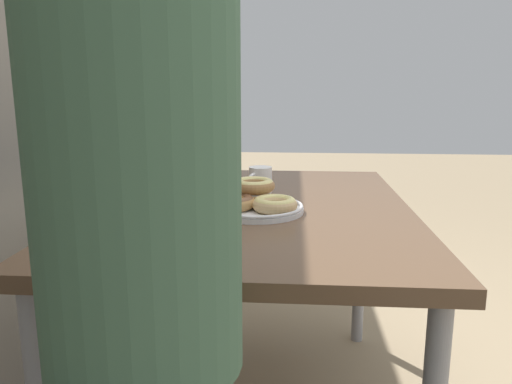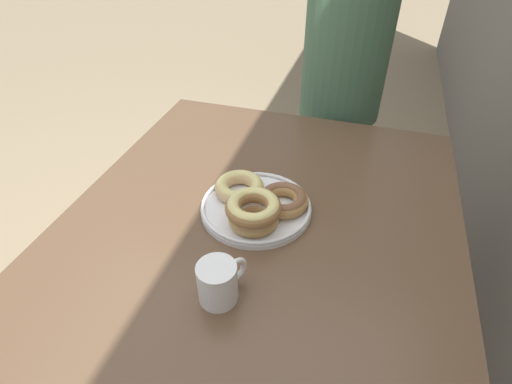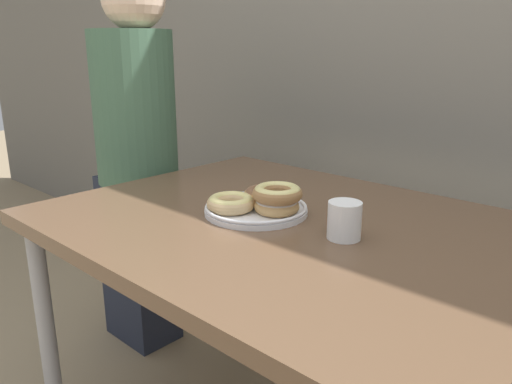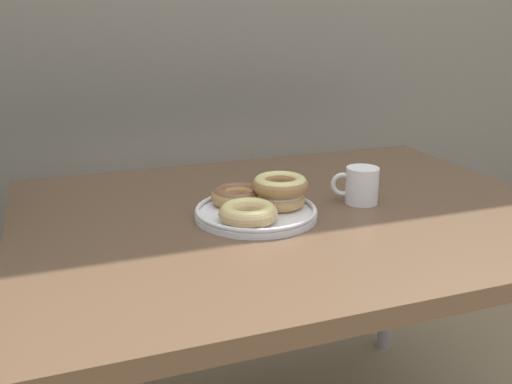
% 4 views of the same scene
% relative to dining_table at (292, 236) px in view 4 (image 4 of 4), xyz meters
% --- Properties ---
extents(dining_table, '(1.27, 0.97, 0.76)m').
position_rel_dining_table_xyz_m(dining_table, '(0.00, 0.00, 0.00)').
color(dining_table, brown).
rests_on(dining_table, ground_plane).
extents(donut_plate, '(0.29, 0.29, 0.09)m').
position_rel_dining_table_xyz_m(donut_plate, '(-0.09, -0.01, 0.10)').
color(donut_plate, white).
rests_on(donut_plate, dining_table).
extents(coffee_mug, '(0.11, 0.08, 0.09)m').
position_rel_dining_table_xyz_m(coffee_mug, '(0.18, -0.01, 0.11)').
color(coffee_mug, white).
rests_on(coffee_mug, dining_table).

